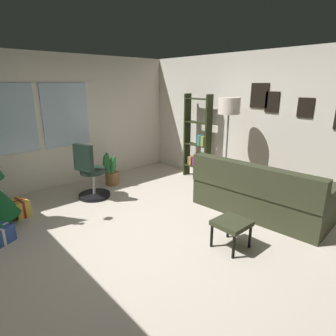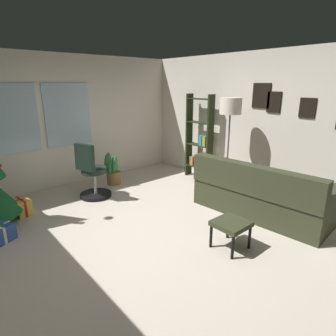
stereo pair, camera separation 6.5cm
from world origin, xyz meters
The scene contains 10 objects.
ground_plane centered at (0.00, 0.00, -0.05)m, with size 5.05×5.73×0.10m, color beige.
wall_back_with_windows centered at (-0.02, 2.91, 1.27)m, with size 5.05×0.12×2.53m.
wall_right_with_frames centered at (2.57, 0.00, 1.27)m, with size 0.12×5.73×2.53m.
couch centered at (1.87, -0.60, 0.30)m, with size 1.73×2.08×0.86m.
footstool centered at (0.59, -0.78, 0.31)m, with size 0.40×0.39×0.36m.
gift_box_gold centered at (-1.12, 1.93, 0.13)m, with size 0.25×0.34×0.26m.
office_chair centered at (0.05, 1.84, 0.40)m, with size 0.57×0.56×1.01m.
bookshelf centered at (2.31, 1.37, 0.79)m, with size 0.18×0.64×1.78m.
floor_lamp centered at (2.01, 0.40, 1.50)m, with size 0.38×0.38×1.75m.
potted_plant centered at (0.68, 2.23, 0.27)m, with size 0.40×0.42×0.69m.
Camera 2 is at (-2.03, -2.63, 1.99)m, focal length 30.15 mm.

